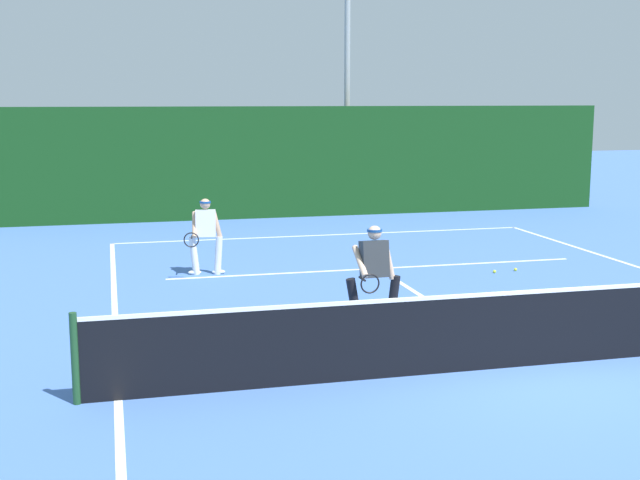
# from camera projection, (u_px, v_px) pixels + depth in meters

# --- Properties ---
(ground_plane) EXTENTS (80.00, 80.00, 0.00)m
(ground_plane) POSITION_uv_depth(u_px,v_px,m) (532.00, 366.00, 11.06)
(ground_plane) COLOR #4770BC
(court_line_baseline_far) EXTENTS (10.60, 0.10, 0.01)m
(court_line_baseline_far) POSITION_uv_depth(u_px,v_px,m) (325.00, 235.00, 21.53)
(court_line_baseline_far) COLOR white
(court_line_baseline_far) RESTS_ON ground_plane
(court_line_sideline_left) EXTENTS (0.10, 21.90, 0.01)m
(court_line_sideline_left) POSITION_uv_depth(u_px,v_px,m) (118.00, 400.00, 9.79)
(court_line_sideline_left) COLOR white
(court_line_sideline_left) RESTS_ON ground_plane
(court_line_service) EXTENTS (8.64, 0.10, 0.01)m
(court_line_service) POSITION_uv_depth(u_px,v_px,m) (378.00, 268.00, 17.33)
(court_line_service) COLOR white
(court_line_service) RESTS_ON ground_plane
(court_line_centre) EXTENTS (0.10, 6.40, 0.01)m
(court_line_centre) POSITION_uv_depth(u_px,v_px,m) (439.00, 307.00, 14.12)
(court_line_centre) COLOR white
(court_line_centre) RESTS_ON ground_plane
(tennis_net) EXTENTS (11.62, 0.09, 1.08)m
(tennis_net) POSITION_uv_depth(u_px,v_px,m) (533.00, 327.00, 10.97)
(tennis_net) COLOR #1E4723
(tennis_net) RESTS_ON ground_plane
(player_near) EXTENTS (0.89, 0.89, 1.59)m
(player_near) POSITION_uv_depth(u_px,v_px,m) (374.00, 272.00, 12.72)
(player_near) COLOR black
(player_near) RESTS_ON ground_plane
(player_far) EXTENTS (0.86, 0.84, 1.53)m
(player_far) POSITION_uv_depth(u_px,v_px,m) (206.00, 233.00, 16.61)
(player_far) COLOR silver
(player_far) RESTS_ON ground_plane
(tennis_ball) EXTENTS (0.07, 0.07, 0.07)m
(tennis_ball) POSITION_uv_depth(u_px,v_px,m) (494.00, 271.00, 16.88)
(tennis_ball) COLOR #D1E033
(tennis_ball) RESTS_ON ground_plane
(tennis_ball_extra) EXTENTS (0.07, 0.07, 0.07)m
(tennis_ball_extra) POSITION_uv_depth(u_px,v_px,m) (516.00, 269.00, 17.07)
(tennis_ball_extra) COLOR #D1E033
(tennis_ball_extra) RESTS_ON ground_plane
(back_fence_windscreen) EXTENTS (19.36, 0.12, 3.23)m
(back_fence_windscreen) POSITION_uv_depth(u_px,v_px,m) (296.00, 162.00, 24.56)
(back_fence_windscreen) COLOR #133F16
(back_fence_windscreen) RESTS_ON ground_plane
(light_pole) EXTENTS (0.55, 0.44, 8.67)m
(light_pole) POSITION_uv_depth(u_px,v_px,m) (347.00, 40.00, 25.79)
(light_pole) COLOR #9EA39E
(light_pole) RESTS_ON ground_plane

